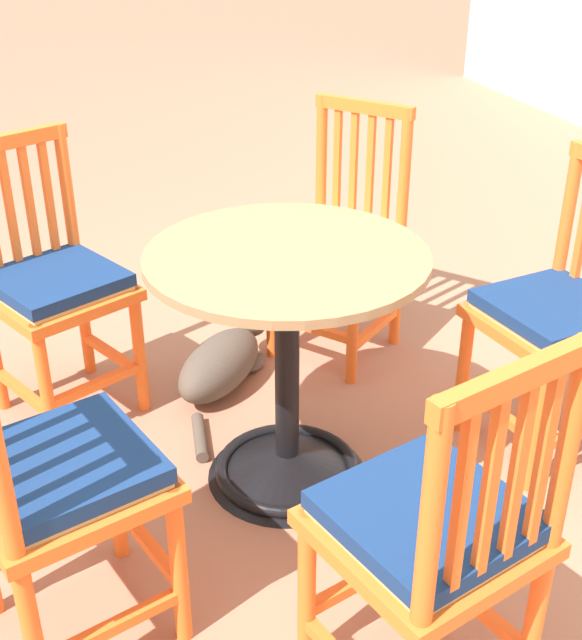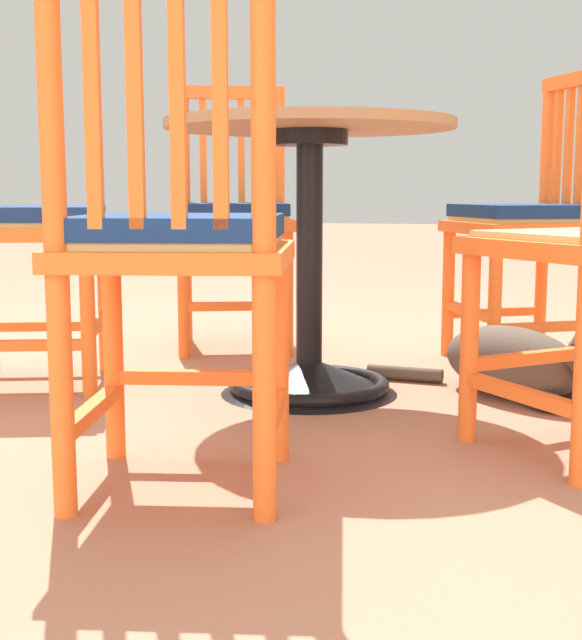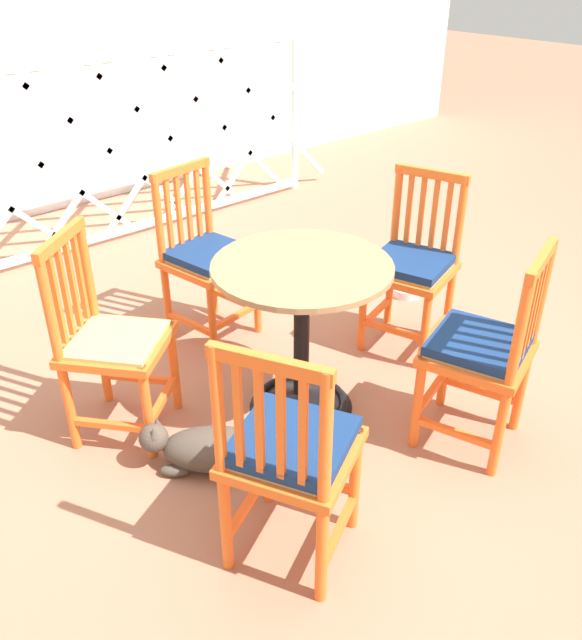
{
  "view_description": "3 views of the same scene",
  "coord_description": "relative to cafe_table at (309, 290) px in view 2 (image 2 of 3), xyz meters",
  "views": [
    {
      "loc": [
        1.81,
        -0.37,
        1.61
      ],
      "look_at": [
        -0.11,
        0.25,
        0.53
      ],
      "focal_mm": 47.02,
      "sensor_mm": 36.0,
      "label": 1
    },
    {
      "loc": [
        -0.59,
        2.56,
        0.55
      ],
      "look_at": [
        -0.06,
        0.22,
        0.2
      ],
      "focal_mm": 50.14,
      "sensor_mm": 36.0,
      "label": 2
    },
    {
      "loc": [
        -1.77,
        -1.59,
        1.9
      ],
      "look_at": [
        -0.08,
        0.35,
        0.4
      ],
      "focal_mm": 37.1,
      "sensor_mm": 36.0,
      "label": 3
    }
  ],
  "objects": [
    {
      "name": "ground_plane",
      "position": [
        0.12,
        -0.23,
        -0.28
      ],
      "size": [
        24.0,
        24.0,
        0.0
      ],
      "primitive_type": "plane",
      "color": "#A36B51"
    },
    {
      "name": "cafe_table",
      "position": [
        0.0,
        0.0,
        0.0
      ],
      "size": [
        0.76,
        0.76,
        0.73
      ],
      "color": "black",
      "rests_on": "ground_plane"
    },
    {
      "name": "orange_chair_by_planter",
      "position": [
        -0.58,
        -0.59,
        0.16
      ],
      "size": [
        0.54,
        0.54,
        0.91
      ],
      "color": "orange",
      "rests_on": "ground_plane"
    },
    {
      "name": "orange_chair_facing_out",
      "position": [
        0.4,
        -0.65,
        0.16
      ],
      "size": [
        0.5,
        0.5,
        0.91
      ],
      "color": "orange",
      "rests_on": "ground_plane"
    },
    {
      "name": "orange_chair_near_fence",
      "position": [
        0.8,
        0.05,
        0.16
      ],
      "size": [
        0.5,
        0.5,
        0.91
      ],
      "color": "orange",
      "rests_on": "ground_plane"
    },
    {
      "name": "orange_chair_tucked_in",
      "position": [
        0.08,
        0.82,
        0.16
      ],
      "size": [
        0.46,
        0.46,
        0.91
      ],
      "color": "orange",
      "rests_on": "ground_plane"
    },
    {
      "name": "tabby_cat",
      "position": [
        -0.56,
        -0.05,
        -0.19
      ],
      "size": [
        0.65,
        0.46,
        0.23
      ],
      "color": "#4C4238",
      "rests_on": "ground_plane"
    }
  ]
}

